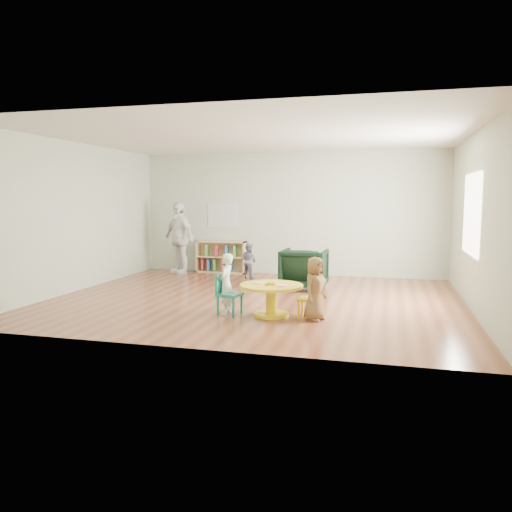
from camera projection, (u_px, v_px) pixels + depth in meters
The scene contains 11 objects.
room at pixel (256, 190), 8.50m from camera, with size 7.10×7.00×2.80m.
activity_table at pixel (271, 294), 7.44m from camera, with size 0.95×0.95×0.52m.
kid_chair_left at pixel (227, 293), 7.55m from camera, with size 0.39×0.39×0.61m.
kid_chair_right at pixel (311, 298), 7.36m from camera, with size 0.31×0.31×0.53m.
bookshelf at pixel (221, 257), 11.84m from camera, with size 1.20×0.30×0.75m.
alphabet_poster at pixel (223, 215), 11.84m from camera, with size 0.74×0.01×0.54m.
armchair at pixel (304, 269), 9.65m from camera, with size 0.84×0.87×0.79m, color black.
child_left at pixel (226, 284), 7.55m from camera, with size 0.34×0.22×0.93m, color silver.
child_right at pixel (315, 289), 7.16m from camera, with size 0.45×0.29×0.92m, color #C88B16.
toddler at pixel (249, 261), 10.98m from camera, with size 0.38×0.29×0.78m, color #161638.
adult_caretaker at pixel (179, 238), 11.60m from camera, with size 0.98×0.41×1.67m, color white.
Camera 1 is at (2.21, -8.29, 1.75)m, focal length 35.00 mm.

